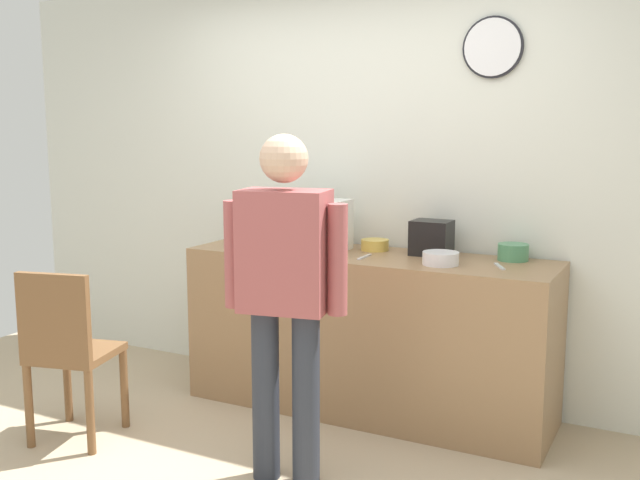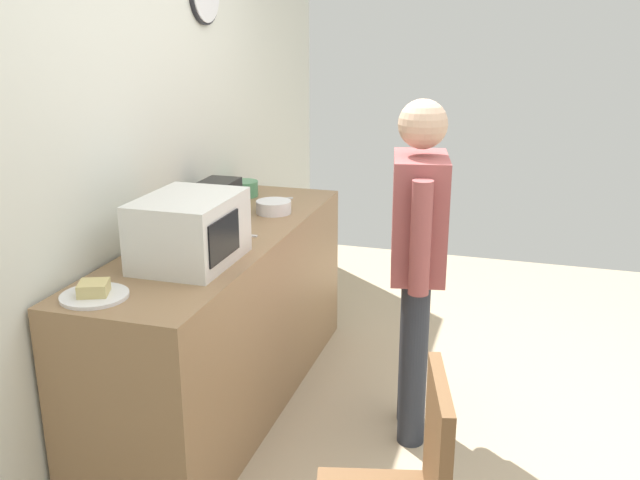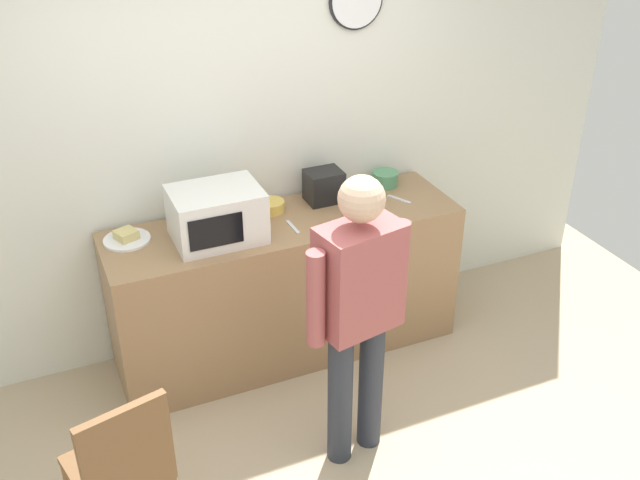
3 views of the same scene
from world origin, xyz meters
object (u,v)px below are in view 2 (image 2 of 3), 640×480
object	(u,v)px
spoon_utensil	(241,235)
fork_utensil	(279,199)
cereal_bowl	(274,207)
sandwich_plate	(94,293)
salad_bowl	(191,228)
microwave	(189,230)
toaster	(220,198)
person_standing	(418,248)
mixing_bowl	(244,189)

from	to	relation	value
spoon_utensil	fork_utensil	bearing A→B (deg)	5.33
cereal_bowl	sandwich_plate	bearing A→B (deg)	170.14
salad_bowl	microwave	bearing A→B (deg)	-153.72
toaster	sandwich_plate	bearing A→B (deg)	-178.99
fork_utensil	sandwich_plate	bearing A→B (deg)	174.52
spoon_utensil	person_standing	size ratio (longest dim) A/B	0.10
salad_bowl	cereal_bowl	xyz separation A→B (m)	(0.49, -0.26, 0.00)
microwave	cereal_bowl	world-z (taller)	microwave
cereal_bowl	person_standing	bearing A→B (deg)	-117.55
microwave	toaster	size ratio (longest dim) A/B	2.27
microwave	spoon_utensil	size ratio (longest dim) A/B	2.94
salad_bowl	fork_utensil	distance (m)	0.81
toaster	spoon_utensil	size ratio (longest dim) A/B	1.29
sandwich_plate	salad_bowl	world-z (taller)	same
cereal_bowl	person_standing	size ratio (longest dim) A/B	0.12
salad_bowl	spoon_utensil	bearing A→B (deg)	-80.36
salad_bowl	toaster	world-z (taller)	toaster
microwave	person_standing	size ratio (longest dim) A/B	0.31
microwave	mixing_bowl	distance (m)	1.23
mixing_bowl	fork_utensil	xyz separation A→B (m)	(-0.02, -0.23, -0.04)
sandwich_plate	salad_bowl	xyz separation A→B (m)	(0.88, 0.02, 0.01)
fork_utensil	toaster	bearing A→B (deg)	157.52
mixing_bowl	toaster	world-z (taller)	toaster
salad_bowl	spoon_utensil	world-z (taller)	salad_bowl
cereal_bowl	toaster	size ratio (longest dim) A/B	0.89
microwave	salad_bowl	xyz separation A→B (m)	(0.39, 0.19, -0.12)
person_standing	spoon_utensil	bearing A→B (deg)	89.54
fork_utensil	spoon_utensil	size ratio (longest dim) A/B	1.00
microwave	toaster	xyz separation A→B (m)	(0.74, 0.19, -0.05)
sandwich_plate	cereal_bowl	world-z (taller)	cereal_bowl
toaster	person_standing	distance (m)	1.18
cereal_bowl	mixing_bowl	size ratio (longest dim) A/B	1.16
mixing_bowl	toaster	xyz separation A→B (m)	(-0.46, -0.05, 0.05)
spoon_utensil	person_standing	world-z (taller)	person_standing
spoon_utensil	microwave	bearing A→B (deg)	172.56
microwave	fork_utensil	size ratio (longest dim) A/B	2.94
person_standing	cereal_bowl	bearing A→B (deg)	62.45
salad_bowl	fork_utensil	xyz separation A→B (m)	(0.79, -0.18, -0.03)
salad_bowl	toaster	size ratio (longest dim) A/B	0.75
cereal_bowl	fork_utensil	distance (m)	0.31
cereal_bowl	spoon_utensil	xyz separation A→B (m)	(-0.45, 0.01, -0.03)
mixing_bowl	fork_utensil	distance (m)	0.23
mixing_bowl	toaster	distance (m)	0.46
cereal_bowl	mixing_bowl	bearing A→B (deg)	44.12
sandwich_plate	spoon_utensil	world-z (taller)	sandwich_plate
toaster	microwave	bearing A→B (deg)	-165.33
salad_bowl	cereal_bowl	bearing A→B (deg)	-27.71
cereal_bowl	toaster	bearing A→B (deg)	118.51
fork_utensil	person_standing	xyz separation A→B (m)	(-0.75, -0.95, 0.02)
sandwich_plate	mixing_bowl	size ratio (longest dim) A/B	1.58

